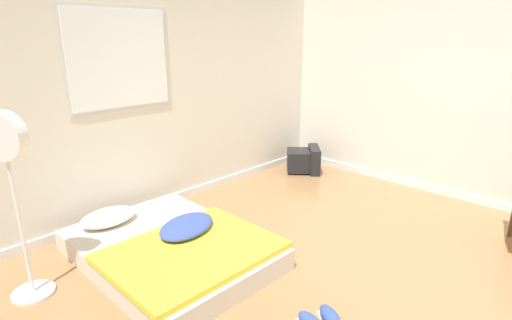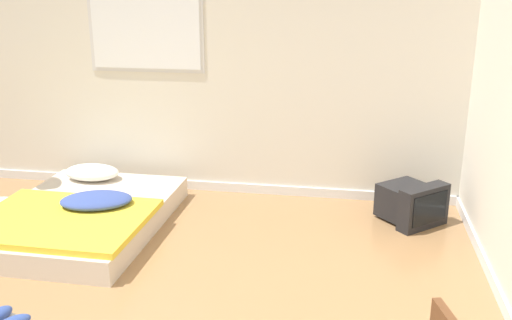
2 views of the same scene
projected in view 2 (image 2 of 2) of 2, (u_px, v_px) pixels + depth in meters
The scene contains 3 objects.
wall_back at pixel (199, 59), 5.32m from camera, with size 7.28×0.08×2.60m.
mattress_bed at pixel (81, 214), 4.77m from camera, with size 1.33×1.79×0.33m.
crt_tv at pixel (411, 203), 4.88m from camera, with size 0.63×0.63×0.36m.
Camera 2 is at (1.43, -2.54, 2.00)m, focal length 40.00 mm.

